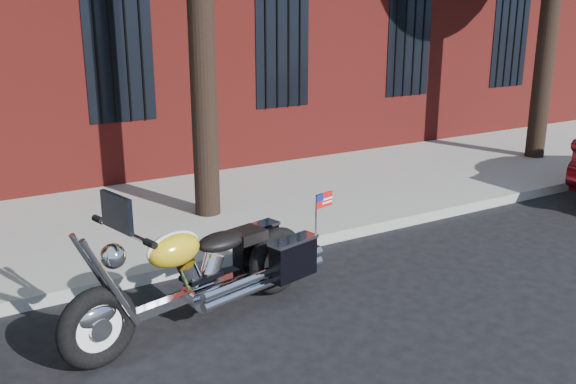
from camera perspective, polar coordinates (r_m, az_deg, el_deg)
ground at (r=6.76m, az=-0.91°, el=-10.47°), size 120.00×120.00×0.00m
curb at (r=7.85m, az=-5.95°, el=-5.99°), size 40.00×0.16×0.15m
sidewalk at (r=9.49m, az=-10.74°, el=-2.17°), size 40.00×3.60×0.15m
motorcycle at (r=6.39m, az=-6.98°, el=-7.20°), size 3.02×1.29×1.52m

